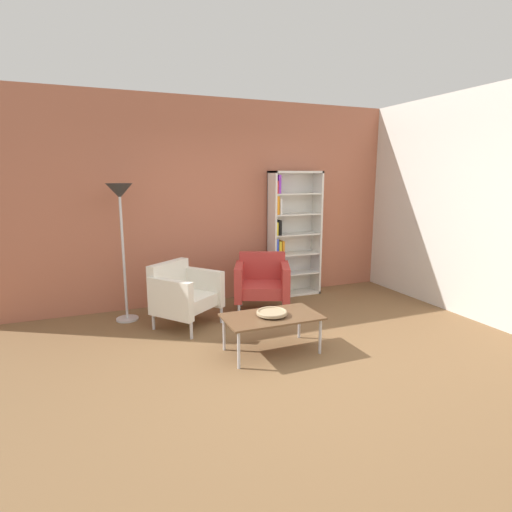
% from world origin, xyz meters
% --- Properties ---
extents(ground_plane, '(8.32, 8.32, 0.00)m').
position_xyz_m(ground_plane, '(0.00, 0.00, 0.00)').
color(ground_plane, brown).
extents(brick_back_panel, '(6.40, 0.12, 2.90)m').
position_xyz_m(brick_back_panel, '(0.00, 2.46, 1.45)').
color(brick_back_panel, '#B2664C').
rests_on(brick_back_panel, ground_plane).
extents(plaster_right_partition, '(0.12, 5.20, 2.90)m').
position_xyz_m(plaster_right_partition, '(2.86, 0.60, 1.45)').
color(plaster_right_partition, silver).
rests_on(plaster_right_partition, ground_plane).
extents(bookshelf_tall, '(0.80, 0.30, 1.90)m').
position_xyz_m(bookshelf_tall, '(1.13, 2.25, 0.92)').
color(bookshelf_tall, silver).
rests_on(bookshelf_tall, ground_plane).
extents(coffee_table_low, '(1.00, 0.56, 0.40)m').
position_xyz_m(coffee_table_low, '(-0.01, 0.39, 0.37)').
color(coffee_table_low, brown).
rests_on(coffee_table_low, ground_plane).
extents(decorative_bowl, '(0.32, 0.32, 0.05)m').
position_xyz_m(decorative_bowl, '(-0.01, 0.39, 0.43)').
color(decorative_bowl, tan).
rests_on(decorative_bowl, coffee_table_low).
extents(armchair_by_bookshelf, '(0.90, 0.87, 0.78)m').
position_xyz_m(armchair_by_bookshelf, '(0.42, 1.66, 0.41)').
color(armchair_by_bookshelf, '#B73833').
rests_on(armchair_by_bookshelf, ground_plane).
extents(armchair_corner_red, '(0.95, 0.94, 0.78)m').
position_xyz_m(armchair_corner_red, '(-0.70, 1.52, 0.41)').
color(armchair_corner_red, white).
rests_on(armchair_corner_red, ground_plane).
extents(floor_lamp_torchiere, '(0.32, 0.32, 1.74)m').
position_xyz_m(floor_lamp_torchiere, '(-1.34, 1.98, 1.45)').
color(floor_lamp_torchiere, silver).
rests_on(floor_lamp_torchiere, ground_plane).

